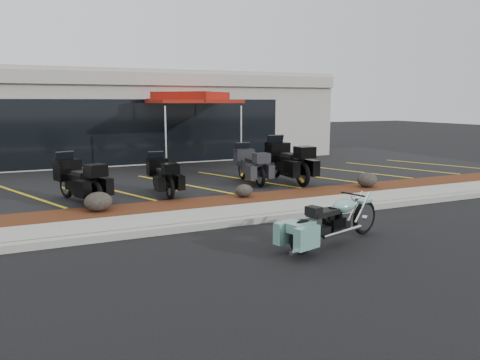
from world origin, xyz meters
name	(u,v)px	position (x,y,z in m)	size (l,w,h in m)	color
ground	(262,234)	(0.00, 0.00, 0.00)	(90.00, 90.00, 0.00)	black
curb	(244,221)	(0.00, 0.90, 0.07)	(24.00, 0.25, 0.15)	gray
sidewalk	(232,214)	(0.00, 1.60, 0.07)	(24.00, 1.20, 0.15)	gray
mulch_bed	(213,204)	(0.00, 2.80, 0.08)	(24.00, 1.20, 0.16)	#3A180D
upper_lot	(160,175)	(0.00, 8.20, 0.07)	(26.00, 9.60, 0.15)	black
dealership_building	(125,116)	(0.00, 14.47, 2.01)	(18.00, 8.16, 4.00)	gray
boulder_left	(98,202)	(-2.87, 2.83, 0.39)	(0.65, 0.54, 0.46)	black
boulder_mid	(244,191)	(0.94, 2.94, 0.33)	(0.49, 0.41, 0.34)	black
boulder_right	(367,180)	(4.93, 2.75, 0.38)	(0.63, 0.52, 0.44)	black
hero_cruiser	(364,212)	(1.89, -0.87, 0.47)	(2.66, 0.68, 0.94)	#6CA999
touring_black_front	(66,175)	(-3.43, 4.82, 0.78)	(2.17, 0.83, 1.26)	black
touring_black_mid	(156,171)	(-0.95, 4.92, 0.72)	(1.97, 0.75, 1.15)	black
touring_grey	(243,161)	(2.13, 5.64, 0.77)	(2.12, 0.81, 1.23)	#2D2C31
touring_black_rear	(275,156)	(3.27, 5.46, 0.88)	(2.51, 0.96, 1.46)	black
traffic_cone	(162,167)	(-0.01, 7.78, 0.41)	(0.29, 0.29, 0.52)	orange
popup_canopy	(191,99)	(1.62, 9.32, 2.81)	(3.26, 3.26, 2.92)	silver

